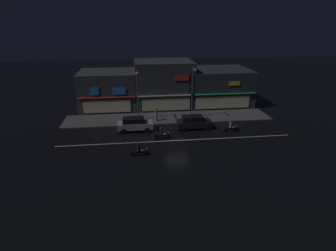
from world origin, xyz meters
TOP-DOWN VIEW (x-y plane):
  - ground_plane at (0.00, 0.00)m, footprint 140.00×140.00m
  - lane_divider_stripe at (0.00, 0.00)m, footprint 26.88×0.16m
  - sidewalk_far at (0.00, 7.79)m, footprint 28.29×4.98m
  - storefront_left_block at (0.00, 13.75)m, footprint 8.74×7.09m
  - storefront_center_block at (8.49, 14.47)m, footprint 10.31×8.54m
  - storefront_right_block at (-8.49, 13.85)m, footprint 8.31×7.30m
  - streetlamp_west at (-4.15, 7.12)m, footprint 0.44×1.64m
  - streetlamp_mid at (3.18, 7.06)m, footprint 0.44×1.64m
  - pedestrian_on_sidewalk at (-1.79, 6.60)m, footprint 0.35×0.35m
  - parked_car_near_kerb at (-4.68, 3.72)m, footprint 4.30×1.98m
  - parked_car_trailing at (2.65, 3.49)m, footprint 4.30×1.98m
  - motorcycle_lead at (-1.62, 0.63)m, footprint 1.90×0.60m
  - motorcycle_following at (-4.30, -3.42)m, footprint 1.90×0.60m
  - motorcycle_opposite_lane at (6.98, 1.75)m, footprint 1.90×0.60m
  - traffic_cone at (5.32, 4.42)m, footprint 0.36×0.36m

SIDE VIEW (x-z plane):
  - ground_plane at x=0.00m, z-range 0.00..0.00m
  - lane_divider_stripe at x=0.00m, z-range 0.00..0.01m
  - sidewalk_far at x=0.00m, z-range 0.00..0.14m
  - traffic_cone at x=5.32m, z-range 0.00..0.55m
  - motorcycle_lead at x=-1.62m, z-range -0.13..1.39m
  - motorcycle_following at x=-4.30m, z-range -0.13..1.39m
  - motorcycle_opposite_lane at x=6.98m, z-range -0.13..1.39m
  - parked_car_near_kerb at x=-4.68m, z-range 0.03..1.70m
  - parked_car_trailing at x=2.65m, z-range 0.03..1.70m
  - pedestrian_on_sidewalk at x=-1.79m, z-range 0.08..1.94m
  - storefront_center_block at x=8.49m, z-range 0.00..5.57m
  - storefront_right_block at x=-8.49m, z-range 0.00..5.66m
  - storefront_left_block at x=0.00m, z-range 0.00..7.09m
  - streetlamp_west at x=-4.15m, z-range 0.77..7.51m
  - streetlamp_mid at x=3.18m, z-range 0.78..7.79m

